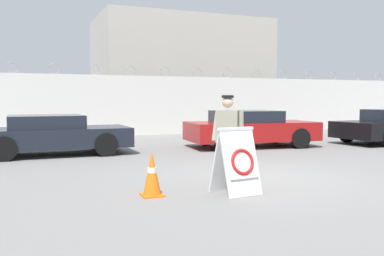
% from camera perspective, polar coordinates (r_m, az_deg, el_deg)
% --- Properties ---
extents(ground_plane, '(90.00, 90.00, 0.00)m').
position_cam_1_polar(ground_plane, '(8.96, 9.61, -6.53)').
color(ground_plane, gray).
extents(perimeter_wall, '(36.00, 0.30, 3.10)m').
position_cam_1_polar(perimeter_wall, '(19.20, -8.19, 3.01)').
color(perimeter_wall, silver).
rests_on(perimeter_wall, ground_plane).
extents(building_block, '(9.46, 5.44, 6.11)m').
position_cam_1_polar(building_block, '(24.95, -1.47, 7.19)').
color(building_block, '#B2ADA3').
rests_on(building_block, ground_plane).
extents(barricade_sign, '(0.74, 0.74, 1.14)m').
position_cam_1_polar(barricade_sign, '(7.30, 6.02, -4.37)').
color(barricade_sign, white).
rests_on(barricade_sign, ground_plane).
extents(security_guard, '(0.51, 0.61, 1.68)m').
position_cam_1_polar(security_guard, '(8.02, 4.76, -1.01)').
color(security_guard, '#514C42').
rests_on(security_guard, ground_plane).
extents(traffic_cone_near, '(0.35, 0.35, 0.76)m').
position_cam_1_polar(traffic_cone_near, '(7.15, -5.35, -6.09)').
color(traffic_cone_near, orange).
rests_on(traffic_cone_near, ground_plane).
extents(parked_car_front_coupe, '(4.26, 2.03, 1.15)m').
position_cam_1_polar(parked_car_front_coupe, '(12.95, -18.12, -0.81)').
color(parked_car_front_coupe, black).
rests_on(parked_car_front_coupe, ground_plane).
extents(parked_car_rear_sedan, '(4.43, 2.32, 1.23)m').
position_cam_1_polar(parked_car_rear_sedan, '(14.49, 7.76, -0.05)').
color(parked_car_rear_sedan, black).
rests_on(parked_car_rear_sedan, ground_plane).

